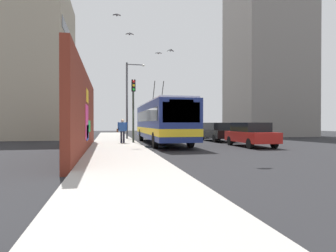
{
  "coord_description": "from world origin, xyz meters",
  "views": [
    {
      "loc": [
        -19.78,
        2.14,
        1.55
      ],
      "look_at": [
        0.11,
        -1.96,
        1.34
      ],
      "focal_mm": 31.24,
      "sensor_mm": 36.0,
      "label": 1
    }
  ],
  "objects": [
    {
      "name": "parked_car_white",
      "position": [
        10.21,
        -7.0,
        0.84
      ],
      "size": [
        4.66,
        1.92,
        1.58
      ],
      "color": "white",
      "rests_on": "ground_plane"
    },
    {
      "name": "building_far_right",
      "position": [
        12.76,
        -17.0,
        10.8
      ],
      "size": [
        8.07,
        8.47,
        21.61
      ],
      "color": "gray",
      "rests_on": "ground_plane"
    },
    {
      "name": "parked_car_champagne",
      "position": [
        16.31,
        -7.0,
        0.83
      ],
      "size": [
        4.19,
        1.93,
        1.58
      ],
      "color": "#C6B793",
      "rests_on": "ground_plane"
    },
    {
      "name": "sidewalk_slab",
      "position": [
        0.0,
        1.6,
        0.07
      ],
      "size": [
        48.0,
        3.2,
        0.15
      ],
      "primitive_type": "cube",
      "color": "#ADA8A0",
      "rests_on": "ground_plane"
    },
    {
      "name": "parked_car_black",
      "position": [
        3.81,
        -7.0,
        0.84
      ],
      "size": [
        4.89,
        1.82,
        1.58
      ],
      "color": "black",
      "rests_on": "ground_plane"
    },
    {
      "name": "traffic_light",
      "position": [
        1.21,
        0.35,
        3.17
      ],
      "size": [
        0.49,
        0.28,
        4.52
      ],
      "color": "#2D382D",
      "rests_on": "sidewalk_slab"
    },
    {
      "name": "building_far_left",
      "position": [
        13.08,
        9.2,
        7.59
      ],
      "size": [
        12.01,
        6.06,
        15.18
      ],
      "color": "#9E937F",
      "rests_on": "ground_plane"
    },
    {
      "name": "city_bus",
      "position": [
        1.6,
        -1.8,
        1.72
      ],
      "size": [
        11.87,
        2.52,
        4.85
      ],
      "color": "navy",
      "rests_on": "ground_plane"
    },
    {
      "name": "parked_car_red",
      "position": [
        -2.2,
        -7.0,
        0.83
      ],
      "size": [
        4.38,
        1.84,
        1.58
      ],
      "color": "#B21E19",
      "rests_on": "ground_plane"
    },
    {
      "name": "flying_pigeons",
      "position": [
        0.58,
        -0.91,
        8.15
      ],
      "size": [
        9.71,
        4.67,
        2.4
      ],
      "color": "slate"
    },
    {
      "name": "street_lamp",
      "position": [
        6.83,
        0.26,
        4.07
      ],
      "size": [
        0.44,
        1.74,
        6.86
      ],
      "color": "#4C4C51",
      "rests_on": "sidewalk_slab"
    },
    {
      "name": "pedestrian_midblock",
      "position": [
        0.84,
        1.15,
        1.13
      ],
      "size": [
        0.22,
        0.75,
        1.67
      ],
      "color": "#1E1E2D",
      "rests_on": "sidewalk_slab"
    },
    {
      "name": "curbside_puddle",
      "position": [
        -0.92,
        -0.6,
        0.0
      ],
      "size": [
        2.06,
        2.06,
        0.0
      ],
      "primitive_type": "cylinder",
      "color": "black",
      "rests_on": "ground_plane"
    },
    {
      "name": "graffiti_wall",
      "position": [
        -3.97,
        3.35,
        2.06
      ],
      "size": [
        14.06,
        0.32,
        4.13
      ],
      "color": "maroon",
      "rests_on": "ground_plane"
    },
    {
      "name": "ground_plane",
      "position": [
        0.0,
        0.0,
        0.0
      ],
      "size": [
        80.0,
        80.0,
        0.0
      ],
      "primitive_type": "plane",
      "color": "#232326"
    }
  ]
}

